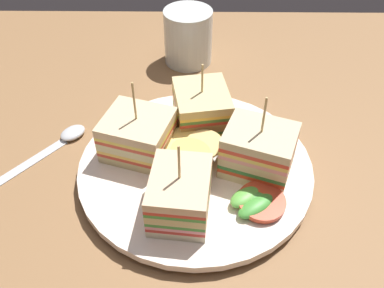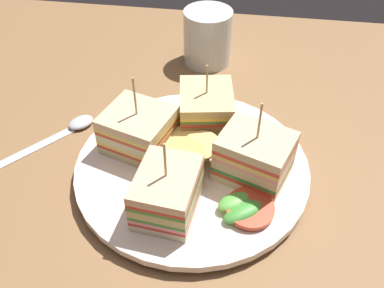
# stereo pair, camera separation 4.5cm
# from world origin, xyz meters

# --- Properties ---
(ground_plane) EXTENTS (0.94, 0.82, 0.02)m
(ground_plane) POSITION_xyz_m (0.00, 0.00, -0.01)
(ground_plane) COLOR olive
(plate) EXTENTS (0.26, 0.26, 0.02)m
(plate) POSITION_xyz_m (0.00, 0.00, 0.01)
(plate) COLOR white
(plate) RESTS_ON ground_plane
(sandwich_wedge_0) EXTENTS (0.06, 0.08, 0.09)m
(sandwich_wedge_0) POSITION_xyz_m (-0.01, -0.07, 0.04)
(sandwich_wedge_0) COLOR beige
(sandwich_wedge_0) RESTS_ON plate
(sandwich_wedge_1) EXTENTS (0.09, 0.08, 0.10)m
(sandwich_wedge_1) POSITION_xyz_m (0.07, -0.01, 0.04)
(sandwich_wedge_1) COLOR beige
(sandwich_wedge_1) RESTS_ON plate
(sandwich_wedge_2) EXTENTS (0.07, 0.08, 0.09)m
(sandwich_wedge_2) POSITION_xyz_m (0.01, 0.07, 0.04)
(sandwich_wedge_2) COLOR beige
(sandwich_wedge_2) RESTS_ON plate
(sandwich_wedge_3) EXTENTS (0.09, 0.09, 0.09)m
(sandwich_wedge_3) POSITION_xyz_m (-0.06, 0.02, 0.04)
(sandwich_wedge_3) COLOR beige
(sandwich_wedge_3) RESTS_ON plate
(chip_pile) EXTENTS (0.08, 0.09, 0.04)m
(chip_pile) POSITION_xyz_m (-0.01, 0.00, 0.03)
(chip_pile) COLOR #E0AD59
(chip_pile) RESTS_ON plate
(salad_garnish) EXTENTS (0.06, 0.05, 0.01)m
(salad_garnish) POSITION_xyz_m (0.06, -0.06, 0.02)
(salad_garnish) COLOR #5AAC41
(salad_garnish) RESTS_ON plate
(spoon) EXTENTS (0.11, 0.12, 0.01)m
(spoon) POSITION_xyz_m (-0.17, 0.05, 0.00)
(spoon) COLOR silver
(spoon) RESTS_ON ground_plane
(drinking_glass) EXTENTS (0.07, 0.07, 0.08)m
(drinking_glass) POSITION_xyz_m (-0.01, 0.24, 0.03)
(drinking_glass) COLOR silver
(drinking_glass) RESTS_ON ground_plane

